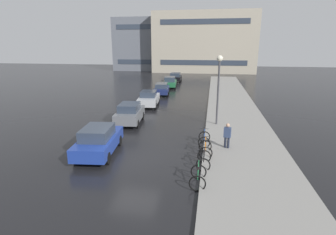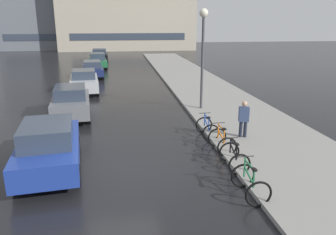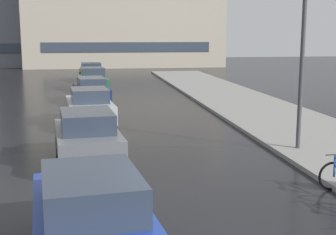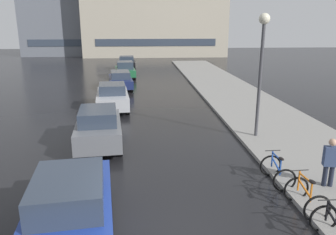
# 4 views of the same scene
# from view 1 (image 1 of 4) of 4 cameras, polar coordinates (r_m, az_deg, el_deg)

# --- Properties ---
(ground_plane) EXTENTS (140.00, 140.00, 0.00)m
(ground_plane) POSITION_cam_1_polar(r_m,az_deg,el_deg) (14.41, -7.30, -9.39)
(ground_plane) COLOR black
(sidewalk_kerb) EXTENTS (4.80, 60.00, 0.14)m
(sidewalk_kerb) POSITION_cam_1_polar(r_m,az_deg,el_deg) (23.34, 14.36, 0.17)
(sidewalk_kerb) COLOR gray
(sidewalk_kerb) RESTS_ON ground
(bicycle_nearest) EXTENTS (0.75, 1.16, 1.02)m
(bicycle_nearest) POSITION_cam_1_polar(r_m,az_deg,el_deg) (11.95, 6.55, -12.67)
(bicycle_nearest) COLOR black
(bicycle_nearest) RESTS_ON ground
(bicycle_second) EXTENTS (0.74, 1.12, 0.96)m
(bicycle_second) POSITION_cam_1_polar(r_m,az_deg,el_deg) (13.59, 7.78, -9.13)
(bicycle_second) COLOR black
(bicycle_second) RESTS_ON ground
(bicycle_third) EXTENTS (0.81, 1.15, 1.00)m
(bicycle_third) POSITION_cam_1_polar(r_m,az_deg,el_deg) (14.93, 8.14, -6.78)
(bicycle_third) COLOR black
(bicycle_third) RESTS_ON ground
(bicycle_farthest) EXTENTS (0.75, 1.15, 0.95)m
(bicycle_farthest) POSITION_cam_1_polar(r_m,az_deg,el_deg) (16.46, 7.88, -4.66)
(bicycle_farthest) COLOR black
(bicycle_farthest) RESTS_ON ground
(car_blue) EXTENTS (2.32, 4.43, 1.64)m
(car_blue) POSITION_cam_1_polar(r_m,az_deg,el_deg) (15.39, -14.87, -4.83)
(car_blue) COLOR navy
(car_blue) RESTS_ON ground
(car_grey) EXTENTS (2.13, 4.01, 1.64)m
(car_grey) POSITION_cam_1_polar(r_m,az_deg,el_deg) (20.93, -8.32, 0.93)
(car_grey) COLOR slate
(car_grey) RESTS_ON ground
(car_silver) EXTENTS (2.18, 4.31, 1.59)m
(car_silver) POSITION_cam_1_polar(r_m,az_deg,el_deg) (26.76, -4.19, 4.14)
(car_silver) COLOR #B2B5BA
(car_silver) RESTS_ON ground
(car_navy) EXTENTS (2.19, 4.50, 1.45)m
(car_navy) POSITION_cam_1_polar(r_m,az_deg,el_deg) (33.14, -1.37, 6.28)
(car_navy) COLOR navy
(car_navy) RESTS_ON ground
(car_green) EXTENTS (2.21, 4.52, 1.60)m
(car_green) POSITION_cam_1_polar(r_m,az_deg,el_deg) (38.91, 0.43, 7.70)
(car_green) COLOR #1E6038
(car_green) RESTS_ON ground
(car_black) EXTENTS (2.02, 3.77, 1.51)m
(car_black) POSITION_cam_1_polar(r_m,az_deg,el_deg) (45.33, 1.63, 8.77)
(car_black) COLOR black
(car_black) RESTS_ON ground
(pedestrian) EXTENTS (0.44, 0.32, 1.65)m
(pedestrian) POSITION_cam_1_polar(r_m,az_deg,el_deg) (15.79, 12.77, -3.77)
(pedestrian) COLOR #1E2333
(pedestrian) RESTS_ON ground
(streetlamp) EXTENTS (0.45, 0.45, 5.34)m
(streetlamp) POSITION_cam_1_polar(r_m,az_deg,el_deg) (19.88, 11.00, 8.62)
(streetlamp) COLOR #424247
(streetlamp) RESTS_ON ground
(building_facade_main) EXTENTS (22.94, 9.42, 13.25)m
(building_facade_main) POSITION_cam_1_polar(r_m,az_deg,el_deg) (63.40, 7.90, 15.83)
(building_facade_main) COLOR #B2A893
(building_facade_main) RESTS_ON ground
(building_facade_side) EXTENTS (14.68, 10.13, 12.41)m
(building_facade_side) POSITION_cam_1_polar(r_m,az_deg,el_deg) (68.76, -4.63, 15.53)
(building_facade_side) COLOR slate
(building_facade_side) RESTS_ON ground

